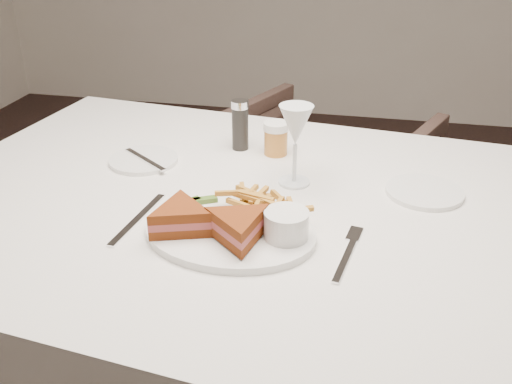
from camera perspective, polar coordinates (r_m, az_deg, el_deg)
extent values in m
cube|color=silver|center=(1.38, 0.45, -14.96)|extent=(1.57, 1.14, 0.75)
imported|color=#48332C|center=(2.07, 5.86, 0.00)|extent=(0.89, 0.86, 0.71)
ellipsoid|color=white|center=(1.05, -2.62, -3.98)|extent=(0.35, 0.29, 0.01)
cube|color=silver|center=(1.12, -11.72, -2.65)|extent=(0.04, 0.21, 0.00)
cylinder|color=white|center=(1.36, -11.17, 3.16)|extent=(0.16, 0.16, 0.01)
cylinder|color=white|center=(1.24, 16.48, 0.02)|extent=(0.16, 0.16, 0.01)
cylinder|color=black|center=(1.39, -1.60, 6.71)|extent=(0.04, 0.04, 0.12)
cylinder|color=#B6722B|center=(1.37, 2.00, 5.37)|extent=(0.06, 0.06, 0.08)
cube|color=#466925|center=(1.13, -5.28, -0.83)|extent=(0.06, 0.04, 0.01)
cube|color=#466925|center=(1.12, -6.86, -1.08)|extent=(0.05, 0.05, 0.01)
cylinder|color=white|center=(1.00, 3.05, -3.26)|extent=(0.08, 0.08, 0.05)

